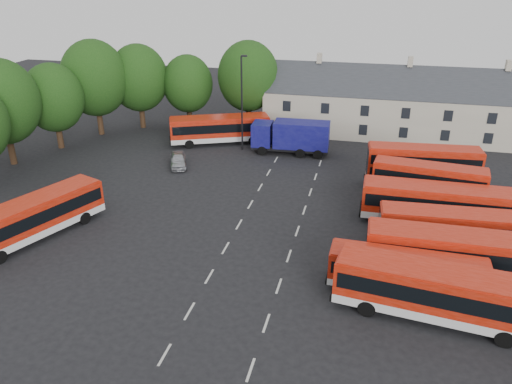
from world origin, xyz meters
TOP-DOWN VIEW (x-y plane):
  - ground at (0.00, 0.00)m, footprint 140.00×140.00m
  - lane_markings at (2.50, 2.00)m, footprint 5.15×33.80m
  - treeline at (-20.74, 19.36)m, footprint 29.92×32.59m
  - terrace_houses at (14.00, 30.00)m, footprint 35.70×7.13m
  - bus_row_a at (14.96, -7.10)m, footprint 12.50×4.34m
  - bus_row_b at (13.32, -4.76)m, footprint 10.19×2.65m
  - bus_row_c at (16.55, -1.97)m, footprint 11.97×2.84m
  - bus_row_d at (16.83, 2.23)m, footprint 10.91×3.12m
  - bus_row_e at (16.05, 5.97)m, footprint 12.18×2.86m
  - bus_dd_south at (15.58, 9.51)m, footprint 9.91×3.37m
  - bus_dd_north at (15.33, 13.37)m, footprint 10.69×3.30m
  - bus_west at (-15.25, -4.00)m, footprint 6.76×11.98m
  - bus_north at (-7.83, 21.96)m, footprint 12.09×7.27m
  - box_truck at (1.33, 20.39)m, footprint 8.90×3.08m
  - silver_car at (-10.00, 13.49)m, footprint 3.31×4.67m
  - lamppost at (-4.55, 20.38)m, footprint 0.77×0.37m

SIDE VIEW (x-z plane):
  - ground at x=0.00m, z-range 0.00..0.00m
  - lane_markings at x=2.50m, z-range 0.00..0.01m
  - silver_car at x=-10.00m, z-range 0.00..1.48m
  - bus_row_b at x=13.32m, z-range 0.29..3.15m
  - bus_row_d at x=16.83m, z-range 0.31..3.36m
  - bus_west at x=-15.25m, z-range 0.34..3.68m
  - bus_row_c at x=16.55m, z-range 0.34..3.72m
  - bus_north at x=-7.83m, z-range 0.34..3.73m
  - bus_row_e at x=16.05m, z-range 0.35..3.79m
  - bus_row_a at x=14.96m, z-range 0.35..3.81m
  - box_truck at x=1.33m, z-range 0.24..4.09m
  - bus_dd_south at x=15.58m, z-range 0.28..4.26m
  - bus_dd_north at x=15.33m, z-range 0.30..4.62m
  - terrace_houses at x=14.00m, z-range -1.17..8.89m
  - lamppost at x=-4.55m, z-range 0.37..11.42m
  - treeline at x=-20.74m, z-range 0.68..12.69m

